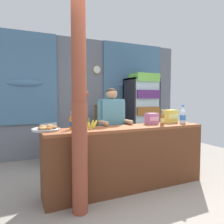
# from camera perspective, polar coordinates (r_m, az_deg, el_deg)

# --- Properties ---
(ground_plane) EXTENTS (7.09, 7.09, 0.00)m
(ground_plane) POSITION_cam_1_polar(r_m,az_deg,el_deg) (4.02, 1.24, -16.27)
(ground_plane) COLOR gray
(back_wall_curtained) EXTENTS (5.14, 0.22, 2.81)m
(back_wall_curtained) POSITION_cam_1_polar(r_m,az_deg,el_deg) (5.35, -6.55, 4.62)
(back_wall_curtained) COLOR slate
(back_wall_curtained) RESTS_ON ground
(stall_counter) EXTENTS (2.50, 0.50, 0.95)m
(stall_counter) POSITION_cam_1_polar(r_m,az_deg,el_deg) (3.23, 5.02, -10.81)
(stall_counter) COLOR brown
(stall_counter) RESTS_ON ground
(timber_post) EXTENTS (0.21, 0.19, 2.68)m
(timber_post) POSITION_cam_1_polar(r_m,az_deg,el_deg) (2.52, -8.75, 1.54)
(timber_post) COLOR brown
(timber_post) RESTS_ON ground
(drink_fridge) EXTENTS (0.75, 0.62, 1.97)m
(drink_fridge) POSITION_cam_1_polar(r_m,az_deg,el_deg) (5.41, 8.06, 0.53)
(drink_fridge) COLOR #232328
(drink_fridge) RESTS_ON ground
(bottle_shelf_rack) EXTENTS (0.48, 0.28, 1.22)m
(bottle_shelf_rack) POSITION_cam_1_polar(r_m,az_deg,el_deg) (5.15, -1.66, -4.53)
(bottle_shelf_rack) COLOR brown
(bottle_shelf_rack) RESTS_ON ground
(plastic_lawn_chair) EXTENTS (0.61, 0.61, 0.86)m
(plastic_lawn_chair) POSITION_cam_1_polar(r_m,az_deg,el_deg) (4.54, -15.44, -7.62)
(plastic_lawn_chair) COLOR silver
(plastic_lawn_chair) RESTS_ON ground
(shopkeeper) EXTENTS (0.51, 0.42, 1.54)m
(shopkeeper) POSITION_cam_1_polar(r_m,az_deg,el_deg) (3.59, -0.05, -2.86)
(shopkeeper) COLOR #28282D
(shopkeeper) RESTS_ON ground
(soda_bottle_water) EXTENTS (0.10, 0.10, 0.32)m
(soda_bottle_water) POSITION_cam_1_polar(r_m,az_deg,el_deg) (3.86, 18.37, -0.87)
(soda_bottle_water) COLOR silver
(soda_bottle_water) RESTS_ON stall_counter
(soda_bottle_orange_soda) EXTENTS (0.06, 0.06, 0.25)m
(soda_bottle_orange_soda) POSITION_cam_1_polar(r_m,az_deg,el_deg) (2.99, -10.71, -2.61)
(soda_bottle_orange_soda) COLOR orange
(soda_bottle_orange_soda) RESTS_ON stall_counter
(soda_bottle_iced_tea) EXTENTS (0.06, 0.06, 0.25)m
(soda_bottle_iced_tea) POSITION_cam_1_polar(r_m,az_deg,el_deg) (3.47, 13.29, -1.72)
(soda_bottle_iced_tea) COLOR brown
(soda_bottle_iced_tea) RESTS_ON stall_counter
(snack_box_instant_noodle) EXTENTS (0.21, 0.15, 0.22)m
(snack_box_instant_noodle) POSITION_cam_1_polar(r_m,az_deg,el_deg) (3.91, 15.35, -1.08)
(snack_box_instant_noodle) COLOR #EAD14C
(snack_box_instant_noodle) RESTS_ON stall_counter
(snack_box_wafer) EXTENTS (0.18, 0.15, 0.18)m
(snack_box_wafer) POSITION_cam_1_polar(r_m,az_deg,el_deg) (3.61, 10.53, -1.75)
(snack_box_wafer) COLOR #B76699
(snack_box_wafer) RESTS_ON stall_counter
(pastry_tray) EXTENTS (0.37, 0.37, 0.07)m
(pastry_tray) POSITION_cam_1_polar(r_m,az_deg,el_deg) (2.99, -17.15, -4.31)
(pastry_tray) COLOR #BCBCC1
(pastry_tray) RESTS_ON stall_counter
(banana_bunch) EXTENTS (0.28, 0.05, 0.16)m
(banana_bunch) POSITION_cam_1_polar(r_m,az_deg,el_deg) (2.97, -6.28, -3.39)
(banana_bunch) COLOR #DBCC42
(banana_bunch) RESTS_ON stall_counter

